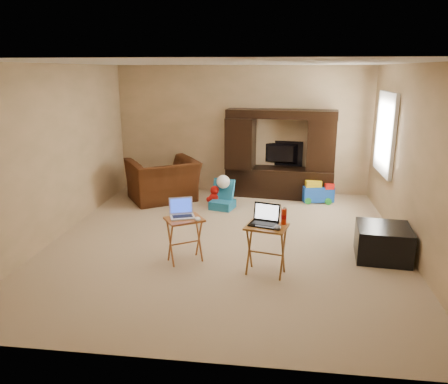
# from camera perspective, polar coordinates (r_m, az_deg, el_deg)

# --- Properties ---
(floor) EXTENTS (5.50, 5.50, 0.00)m
(floor) POSITION_cam_1_polar(r_m,az_deg,el_deg) (6.42, 0.23, -6.41)
(floor) COLOR #C7B089
(floor) RESTS_ON ground
(ceiling) EXTENTS (5.50, 5.50, 0.00)m
(ceiling) POSITION_cam_1_polar(r_m,az_deg,el_deg) (5.94, 0.25, 16.52)
(ceiling) COLOR silver
(ceiling) RESTS_ON ground
(wall_back) EXTENTS (5.00, 0.00, 5.00)m
(wall_back) POSITION_cam_1_polar(r_m,az_deg,el_deg) (8.76, 2.45, 8.05)
(wall_back) COLOR tan
(wall_back) RESTS_ON ground
(wall_front) EXTENTS (5.00, 0.00, 5.00)m
(wall_front) POSITION_cam_1_polar(r_m,az_deg,el_deg) (3.44, -5.37, -4.22)
(wall_front) COLOR tan
(wall_front) RESTS_ON ground
(wall_left) EXTENTS (0.00, 5.50, 5.50)m
(wall_left) POSITION_cam_1_polar(r_m,az_deg,el_deg) (6.82, -21.17, 4.81)
(wall_left) COLOR tan
(wall_left) RESTS_ON ground
(wall_right) EXTENTS (0.00, 5.50, 5.50)m
(wall_right) POSITION_cam_1_polar(r_m,az_deg,el_deg) (6.27, 23.60, 3.67)
(wall_right) COLOR tan
(wall_right) RESTS_ON ground
(window_pane) EXTENTS (0.00, 1.20, 1.20)m
(window_pane) POSITION_cam_1_polar(r_m,az_deg,el_deg) (7.72, 20.48, 7.17)
(window_pane) COLOR white
(window_pane) RESTS_ON ground
(window_frame) EXTENTS (0.06, 1.14, 1.34)m
(window_frame) POSITION_cam_1_polar(r_m,az_deg,el_deg) (7.72, 20.34, 7.18)
(window_frame) COLOR white
(window_frame) RESTS_ON ground
(entertainment_center) EXTENTS (2.11, 0.74, 1.69)m
(entertainment_center) POSITION_cam_1_polar(r_m,az_deg,el_deg) (8.51, 7.37, 4.95)
(entertainment_center) COLOR black
(entertainment_center) RESTS_ON floor
(television) EXTENTS (0.87, 0.26, 0.49)m
(television) POSITION_cam_1_polar(r_m,az_deg,el_deg) (8.71, 7.36, 4.97)
(television) COLOR black
(television) RESTS_ON entertainment_center
(recliner) EXTENTS (1.59, 1.54, 0.78)m
(recliner) POSITION_cam_1_polar(r_m,az_deg,el_deg) (8.34, -7.97, 1.52)
(recliner) COLOR #431F0E
(recliner) RESTS_ON floor
(child_rocker) EXTENTS (0.50, 0.54, 0.52)m
(child_rocker) POSITION_cam_1_polar(r_m,az_deg,el_deg) (7.79, -0.21, -0.33)
(child_rocker) COLOR #19658E
(child_rocker) RESTS_ON floor
(plush_toy) EXTENTS (0.34, 0.28, 0.38)m
(plush_toy) POSITION_cam_1_polar(r_m,az_deg,el_deg) (8.00, -1.14, -0.45)
(plush_toy) COLOR red
(plush_toy) RESTS_ON floor
(push_toy) EXTENTS (0.64, 0.51, 0.43)m
(push_toy) POSITION_cam_1_polar(r_m,az_deg,el_deg) (8.39, 12.15, 0.16)
(push_toy) COLOR blue
(push_toy) RESTS_ON floor
(ottoman) EXTENTS (0.74, 0.74, 0.44)m
(ottoman) POSITION_cam_1_polar(r_m,az_deg,el_deg) (6.16, 20.04, -6.20)
(ottoman) COLOR black
(ottoman) RESTS_ON floor
(tray_table_left) EXTENTS (0.58, 0.55, 0.59)m
(tray_table_left) POSITION_cam_1_polar(r_m,az_deg,el_deg) (5.69, -5.14, -6.26)
(tray_table_left) COLOR #A85628
(tray_table_left) RESTS_ON floor
(tray_table_right) EXTENTS (0.55, 0.48, 0.62)m
(tray_table_right) POSITION_cam_1_polar(r_m,az_deg,el_deg) (5.35, 5.50, -7.55)
(tray_table_right) COLOR #915B23
(tray_table_right) RESTS_ON floor
(laptop_left) EXTENTS (0.38, 0.35, 0.24)m
(laptop_left) POSITION_cam_1_polar(r_m,az_deg,el_deg) (5.58, -5.48, -2.18)
(laptop_left) COLOR silver
(laptop_left) RESTS_ON tray_table_left
(laptop_right) EXTENTS (0.39, 0.35, 0.24)m
(laptop_right) POSITION_cam_1_polar(r_m,az_deg,el_deg) (5.21, 5.19, -3.08)
(laptop_right) COLOR black
(laptop_right) RESTS_ON tray_table_right
(mouse_left) EXTENTS (0.11, 0.14, 0.05)m
(mouse_left) POSITION_cam_1_polar(r_m,az_deg,el_deg) (5.48, -3.44, -3.55)
(mouse_left) COLOR silver
(mouse_left) RESTS_ON tray_table_left
(mouse_right) EXTENTS (0.10, 0.14, 0.05)m
(mouse_right) POSITION_cam_1_polar(r_m,az_deg,el_deg) (5.11, 7.01, -4.65)
(mouse_right) COLOR #424147
(mouse_right) RESTS_ON tray_table_right
(water_bottle) EXTENTS (0.06, 0.06, 0.19)m
(water_bottle) POSITION_cam_1_polar(r_m,az_deg,el_deg) (5.27, 7.82, -3.21)
(water_bottle) COLOR red
(water_bottle) RESTS_ON tray_table_right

